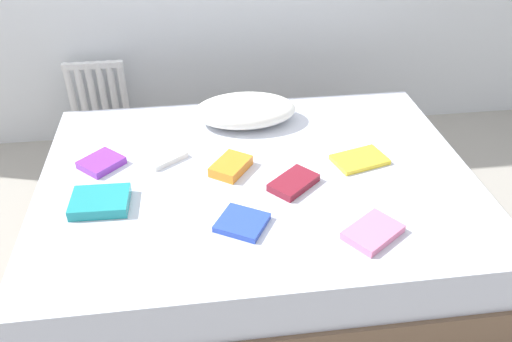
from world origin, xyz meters
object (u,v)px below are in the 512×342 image
(radiator, at_px, (99,98))
(pillow, at_px, (246,110))
(textbook_blue, at_px, (242,223))
(textbook_white, at_px, (162,155))
(bed, at_px, (257,216))
(textbook_purple, at_px, (101,163))
(textbook_orange, at_px, (231,166))
(textbook_yellow, at_px, (360,160))
(textbook_pink, at_px, (373,232))
(textbook_teal, at_px, (100,202))
(textbook_maroon, at_px, (294,183))

(radiator, xyz_separation_m, pillow, (0.87, -0.71, 0.22))
(textbook_blue, bearing_deg, pillow, 112.81)
(textbook_blue, distance_m, textbook_white, 0.63)
(bed, relative_size, textbook_purple, 11.47)
(textbook_blue, distance_m, textbook_orange, 0.39)
(textbook_yellow, relative_size, textbook_orange, 1.27)
(textbook_pink, relative_size, textbook_orange, 1.15)
(textbook_blue, xyz_separation_m, textbook_white, (-0.32, 0.54, 0.00))
(textbook_yellow, bearing_deg, textbook_teal, 173.06)
(textbook_teal, bearing_deg, radiator, 99.81)
(textbook_yellow, bearing_deg, textbook_purple, 158.23)
(bed, distance_m, textbook_blue, 0.45)
(bed, height_order, radiator, radiator)
(textbook_purple, bearing_deg, textbook_blue, -85.24)
(textbook_orange, relative_size, textbook_teal, 0.81)
(textbook_maroon, bearing_deg, pillow, 61.93)
(textbook_maroon, bearing_deg, textbook_white, 110.38)
(textbook_maroon, bearing_deg, textbook_yellow, -17.92)
(textbook_pink, relative_size, textbook_teal, 0.93)
(bed, bearing_deg, textbook_yellow, 3.95)
(bed, distance_m, radiator, 1.49)
(textbook_blue, relative_size, textbook_purple, 1.05)
(radiator, bearing_deg, pillow, -39.27)
(pillow, xyz_separation_m, textbook_pink, (0.38, -0.96, -0.05))
(textbook_pink, height_order, textbook_maroon, textbook_maroon)
(bed, relative_size, radiator, 4.14)
(radiator, relative_size, textbook_teal, 2.05)
(textbook_orange, height_order, textbook_purple, textbook_orange)
(radiator, height_order, pillow, pillow)
(textbook_maroon, xyz_separation_m, textbook_orange, (-0.26, 0.16, 0.01))
(pillow, height_order, textbook_yellow, pillow)
(pillow, height_order, textbook_white, pillow)
(textbook_white, bearing_deg, textbook_orange, -61.79)
(textbook_orange, distance_m, textbook_white, 0.35)
(pillow, relative_size, textbook_white, 2.89)
(textbook_yellow, height_order, textbook_maroon, textbook_maroon)
(bed, bearing_deg, textbook_white, 155.77)
(textbook_orange, bearing_deg, textbook_teal, 144.14)
(textbook_yellow, xyz_separation_m, textbook_maroon, (-0.35, -0.15, 0.01))
(textbook_pink, bearing_deg, textbook_purple, 114.53)
(textbook_yellow, height_order, textbook_pink, textbook_pink)
(pillow, xyz_separation_m, textbook_yellow, (0.49, -0.45, -0.06))
(textbook_teal, xyz_separation_m, textbook_white, (0.25, 0.34, -0.01))
(textbook_blue, height_order, textbook_orange, textbook_orange)
(textbook_maroon, height_order, textbook_blue, textbook_maroon)
(textbook_pink, distance_m, textbook_orange, 0.72)
(textbook_orange, bearing_deg, textbook_pink, -100.42)
(pillow, bearing_deg, textbook_yellow, -42.84)
(pillow, bearing_deg, textbook_orange, -105.08)
(textbook_purple, relative_size, textbook_teal, 0.74)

